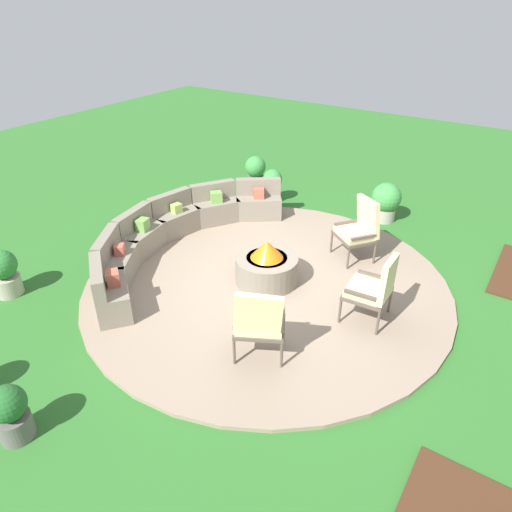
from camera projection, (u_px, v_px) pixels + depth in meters
The scene contains 12 objects.
ground_plane at pixel (266, 284), 7.35m from camera, with size 24.00×24.00×0.00m, color #2D6B28.
patio_circle at pixel (266, 282), 7.33m from camera, with size 5.69×5.69×0.06m, color gray.
fire_pit at pixel (267, 266), 7.18m from camera, with size 0.98×0.98×0.71m.
curved_stone_bench at pixel (175, 232), 8.09m from camera, with size 4.61×1.70×0.76m.
lounge_chair_front_left at pixel (259, 321), 5.55m from camera, with size 0.76×0.80×1.07m.
lounge_chair_front_right at pixel (375, 287), 6.22m from camera, with size 0.65×0.61×1.03m.
lounge_chair_back_left at pixel (359, 228), 7.68m from camera, with size 0.80×0.83×1.08m.
potted_plant_0 at pixel (386, 200), 9.12m from camera, with size 0.58×0.58×0.78m.
potted_plant_1 at pixel (272, 184), 9.93m from camera, with size 0.41×0.41×0.73m.
potted_plant_2 at pixel (10, 412), 4.70m from camera, with size 0.39×0.39×0.68m.
potted_plant_4 at pixel (4, 272), 6.93m from camera, with size 0.44×0.44×0.74m.
potted_plant_5 at pixel (255, 170), 10.66m from camera, with size 0.48×0.48×0.74m.
Camera 1 is at (-5.17, -3.24, 4.12)m, focal length 32.39 mm.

